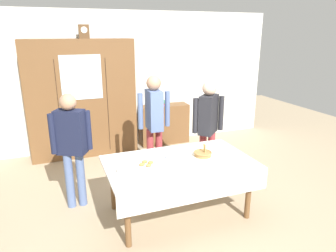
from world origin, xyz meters
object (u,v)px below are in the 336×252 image
bookshelf_low (164,124)px  person_behind_table_left (154,117)px  tea_cup_far_left (169,157)px  bread_basket (203,153)px  book_stack (164,103)px  person_by_cabinet (208,122)px  spoon_mid_right (206,167)px  mantel_clock (84,32)px  dining_table (180,169)px  tea_cup_mid_left (188,148)px  spoon_far_right (152,156)px  person_near_right_end (72,141)px  tea_cup_back_edge (121,171)px  pastry_plate (146,165)px  wall_cabinet (82,99)px

bookshelf_low → person_behind_table_left: bearing=-115.3°
tea_cup_far_left → bread_basket: (0.45, -0.06, 0.01)m
bookshelf_low → bread_basket: bread_basket is taller
book_stack → person_by_cabinet: size_ratio=0.14×
bread_basket → spoon_mid_right: bearing=-111.3°
mantel_clock → spoon_mid_right: mantel_clock is taller
dining_table → mantel_clock: mantel_clock is taller
tea_cup_mid_left → spoon_far_right: (-0.53, -0.04, -0.02)m
bookshelf_low → spoon_mid_right: bearing=-100.2°
book_stack → person_near_right_end: (-1.98, -1.94, 0.07)m
tea_cup_back_edge → person_behind_table_left: 1.46m
person_behind_table_left → pastry_plate: bearing=-112.9°
bookshelf_low → tea_cup_far_left: bearing=-108.7°
wall_cabinet → person_near_right_end: wall_cabinet is taller
bookshelf_low → tea_cup_far_left: 2.65m
book_stack → dining_table: bearing=-105.8°
bookshelf_low → person_by_cabinet: bearing=-88.9°
bookshelf_low → spoon_mid_right: (-0.52, -2.88, 0.32)m
mantel_clock → spoon_far_right: (0.51, -2.28, -1.56)m
spoon_far_right → book_stack: bearing=66.6°
person_behind_table_left → bread_basket: bearing=-73.7°
person_behind_table_left → tea_cup_back_edge: bearing=-123.9°
mantel_clock → book_stack: 2.08m
tea_cup_back_edge → person_behind_table_left: person_behind_table_left is taller
dining_table → pastry_plate: pastry_plate is taller
mantel_clock → tea_cup_back_edge: size_ratio=1.85×
dining_table → spoon_mid_right: bearing=-45.8°
tea_cup_mid_left → person_near_right_end: size_ratio=0.08×
wall_cabinet → pastry_plate: size_ratio=7.78×
book_stack → pastry_plate: size_ratio=0.81×
tea_cup_back_edge → bread_basket: (1.12, 0.13, 0.01)m
tea_cup_mid_left → spoon_far_right: size_ratio=1.09×
mantel_clock → tea_cup_far_left: (0.68, -2.44, -1.54)m
book_stack → tea_cup_back_edge: 3.08m
tea_cup_mid_left → person_by_cabinet: (0.51, 0.42, 0.21)m
tea_cup_far_left → spoon_mid_right: 0.51m
tea_cup_far_left → wall_cabinet: bearing=108.2°
book_stack → tea_cup_back_edge: book_stack is taller
dining_table → bookshelf_low: 2.75m
spoon_far_right → person_by_cabinet: person_by_cabinet is taller
bookshelf_low → bread_basket: bearing=-98.7°
bookshelf_low → tea_cup_mid_left: (-0.48, -2.29, 0.35)m
bread_basket → dining_table: bearing=-165.7°
bread_basket → spoon_mid_right: bread_basket is taller
tea_cup_back_edge → tea_cup_mid_left: bearing=20.7°
spoon_mid_right → person_by_cabinet: person_by_cabinet is taller
dining_table → tea_cup_back_edge: tea_cup_back_edge is taller
pastry_plate → person_behind_table_left: person_behind_table_left is taller
bookshelf_low → tea_cup_mid_left: bearing=-101.8°
tea_cup_far_left → tea_cup_mid_left: bearing=28.3°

